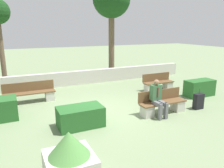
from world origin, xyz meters
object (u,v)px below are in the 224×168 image
object	(u,v)px
bench_right_side	(158,84)
planter_corner_left	(70,159)
bench_front	(162,105)
person_seated_man	(158,97)
tree_center_left	(111,1)
suitcase	(198,101)
bench_left_side	(30,95)

from	to	relation	value
bench_right_side	planter_corner_left	world-z (taller)	planter_corner_left
bench_right_side	bench_front	bearing A→B (deg)	-124.22
person_seated_man	tree_center_left	world-z (taller)	tree_center_left
bench_right_side	tree_center_left	world-z (taller)	tree_center_left
bench_right_side	suitcase	size ratio (longest dim) A/B	2.00
bench_front	person_seated_man	world-z (taller)	person_seated_man
bench_right_side	person_seated_man	distance (m)	3.45
bench_left_side	tree_center_left	bearing A→B (deg)	23.54
bench_front	person_seated_man	distance (m)	0.54
bench_right_side	planter_corner_left	distance (m)	7.48
person_seated_man	planter_corner_left	xyz separation A→B (m)	(-3.67, -2.06, -0.21)
bench_left_side	suitcase	xyz separation A→B (m)	(5.83, -3.59, -0.03)
suitcase	tree_center_left	bearing A→B (deg)	93.29
bench_front	bench_right_side	distance (m)	3.11
person_seated_man	planter_corner_left	bearing A→B (deg)	-150.75
suitcase	planter_corner_left	bearing A→B (deg)	-160.54
person_seated_man	bench_left_side	bearing A→B (deg)	138.42
bench_left_side	person_seated_man	xyz separation A→B (m)	(3.95, -3.50, 0.38)
planter_corner_left	bench_left_side	bearing A→B (deg)	92.81
bench_right_side	suitcase	world-z (taller)	bench_right_side
bench_left_side	suitcase	distance (m)	6.85
planter_corner_left	bench_right_side	bearing A→B (deg)	39.68
bench_front	person_seated_man	size ratio (longest dim) A/B	1.41
tree_center_left	bench_front	bearing A→B (deg)	-99.46
planter_corner_left	bench_front	bearing A→B (deg)	28.72
tree_center_left	bench_right_side	bearing A→B (deg)	-81.81
bench_front	bench_right_side	bearing A→B (deg)	55.90
suitcase	bench_right_side	bearing A→B (deg)	85.85
suitcase	tree_center_left	world-z (taller)	tree_center_left
bench_right_side	person_seated_man	bearing A→B (deg)	-127.59
bench_front	bench_left_side	distance (m)	5.44
bench_right_side	suitcase	distance (m)	2.82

